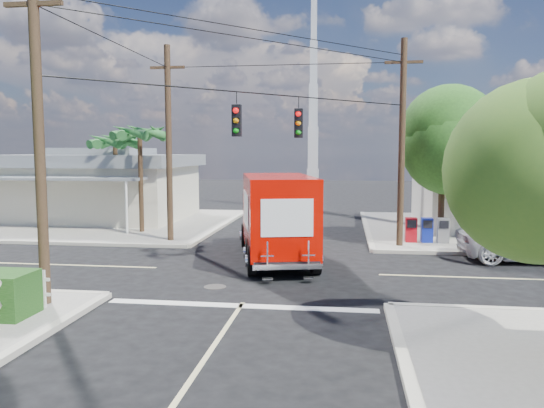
# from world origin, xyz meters

# --- Properties ---
(ground) EXTENTS (120.00, 120.00, 0.00)m
(ground) POSITION_xyz_m (0.00, 0.00, 0.00)
(ground) COLOR black
(ground) RESTS_ON ground
(sidewalk_ne) EXTENTS (14.12, 14.12, 0.14)m
(sidewalk_ne) POSITION_xyz_m (10.88, 10.88, 0.07)
(sidewalk_ne) COLOR gray
(sidewalk_ne) RESTS_ON ground
(sidewalk_nw) EXTENTS (14.12, 14.12, 0.14)m
(sidewalk_nw) POSITION_xyz_m (-10.88, 10.88, 0.07)
(sidewalk_nw) COLOR gray
(sidewalk_nw) RESTS_ON ground
(road_markings) EXTENTS (32.00, 32.00, 0.01)m
(road_markings) POSITION_xyz_m (0.00, -1.47, 0.01)
(road_markings) COLOR beige
(road_markings) RESTS_ON ground
(building_ne) EXTENTS (11.80, 10.20, 4.50)m
(building_ne) POSITION_xyz_m (12.50, 11.97, 2.32)
(building_ne) COLOR beige
(building_ne) RESTS_ON sidewalk_ne
(building_nw) EXTENTS (10.80, 10.20, 4.30)m
(building_nw) POSITION_xyz_m (-12.00, 12.46, 2.22)
(building_nw) COLOR beige
(building_nw) RESTS_ON sidewalk_nw
(radio_tower) EXTENTS (0.80, 0.80, 17.00)m
(radio_tower) POSITION_xyz_m (0.50, 20.00, 5.64)
(radio_tower) COLOR silver
(radio_tower) RESTS_ON ground
(tree_ne_front) EXTENTS (4.21, 4.14, 6.66)m
(tree_ne_front) POSITION_xyz_m (7.21, 6.76, 4.77)
(tree_ne_front) COLOR #422D1C
(tree_ne_front) RESTS_ON sidewalk_ne
(tree_ne_back) EXTENTS (3.77, 3.66, 5.82)m
(tree_ne_back) POSITION_xyz_m (9.81, 8.96, 4.19)
(tree_ne_back) COLOR #422D1C
(tree_ne_back) RESTS_ON sidewalk_ne
(palm_nw_front) EXTENTS (3.01, 3.08, 5.59)m
(palm_nw_front) POSITION_xyz_m (-7.50, 7.50, 5.04)
(palm_nw_front) COLOR #422D1C
(palm_nw_front) RESTS_ON sidewalk_nw
(palm_nw_back) EXTENTS (3.01, 3.08, 5.19)m
(palm_nw_back) POSITION_xyz_m (-9.50, 9.00, 4.67)
(palm_nw_back) COLOR #422D1C
(palm_nw_back) RESTS_ON sidewalk_nw
(utility_poles) EXTENTS (12.00, 10.68, 9.00)m
(utility_poles) POSITION_xyz_m (-1.58, 1.60, 4.67)
(utility_poles) COLOR #473321
(utility_poles) RESTS_ON ground
(vending_boxes) EXTENTS (1.90, 0.50, 1.10)m
(vending_boxes) POSITION_xyz_m (6.50, 6.20, 0.69)
(vending_boxes) COLOR #AB0B15
(vending_boxes) RESTS_ON sidewalk_ne
(delivery_truck) EXTENTS (3.96, 7.99, 3.32)m
(delivery_truck) POSITION_xyz_m (0.16, 2.03, 1.69)
(delivery_truck) COLOR black
(delivery_truck) RESTS_ON ground
(parked_car) EXTENTS (5.78, 2.78, 1.59)m
(parked_car) POSITION_xyz_m (10.15, 3.23, 0.79)
(parked_car) COLOR silver
(parked_car) RESTS_ON ground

